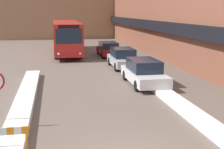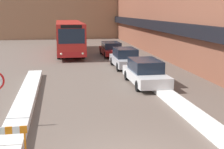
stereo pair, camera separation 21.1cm
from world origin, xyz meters
name	(u,v)px [view 2 (the right image)]	position (x,y,z in m)	size (l,w,h in m)	color
building_row_right	(172,3)	(9.98, 24.00, 5.17)	(5.50, 60.00, 10.37)	brown
snow_bank_left	(22,110)	(-3.60, 5.29, 0.17)	(0.90, 16.84, 0.34)	silver
snow_bank_right	(167,95)	(3.60, 6.83, 0.13)	(0.90, 17.93, 0.25)	silver
city_bus	(69,36)	(-0.83, 24.85, 1.78)	(2.60, 12.61, 3.28)	red
parked_car_front	(145,72)	(3.20, 9.69, 0.76)	(1.89, 4.74, 1.54)	silver
parked_car_middle	(125,58)	(3.20, 15.53, 0.77)	(1.85, 4.36, 1.54)	#B7B7BC
parked_car_back	(111,49)	(3.20, 22.16, 0.70)	(1.87, 4.85, 1.37)	maroon
construction_barricade	(9,135)	(-3.53, 1.23, 0.67)	(1.10, 0.06, 0.94)	orange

